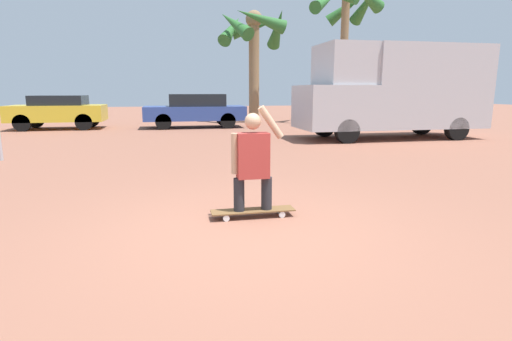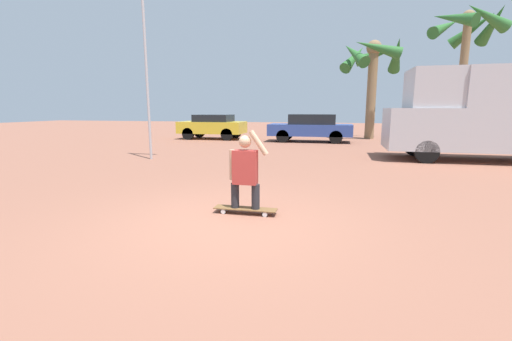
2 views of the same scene
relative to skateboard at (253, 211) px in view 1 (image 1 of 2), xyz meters
name	(u,v)px [view 1 (image 1 of 2)]	position (x,y,z in m)	size (l,w,h in m)	color
ground_plane	(248,232)	(-0.17, -0.54, -0.08)	(80.00, 80.00, 0.00)	#935B47
skateboard	(253,211)	(0.00, 0.00, 0.00)	(1.09, 0.25, 0.10)	brown
person_skateboarder	(253,158)	(0.00, 0.00, 0.70)	(0.68, 0.22, 1.35)	#28282D
camper_van	(395,89)	(6.56, 7.74, 1.61)	(6.36, 2.22, 3.13)	black
parked_car_blue	(195,110)	(0.11, 13.37, 0.71)	(4.45, 1.78, 1.49)	black
parked_car_yellow	(58,111)	(-5.73, 13.86, 0.70)	(3.82, 1.91, 1.44)	black
palm_tree_near_van	(347,10)	(7.68, 14.45, 5.44)	(3.56, 3.72, 6.80)	#8E704C
palm_tree_center_background	(252,34)	(3.32, 16.24, 4.44)	(3.63, 3.72, 5.83)	#8E704C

